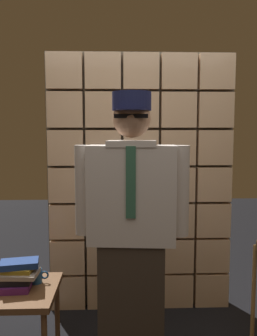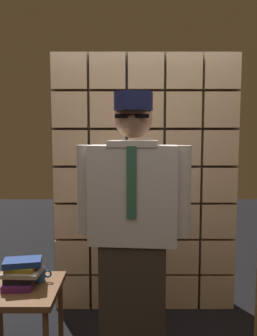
# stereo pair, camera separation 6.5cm
# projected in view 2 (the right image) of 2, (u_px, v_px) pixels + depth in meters

# --- Properties ---
(glass_block_wall) EXTENTS (1.57, 0.10, 2.19)m
(glass_block_wall) POSITION_uv_depth(u_px,v_px,m) (144.00, 184.00, 2.91)
(glass_block_wall) COLOR #E0B78C
(glass_block_wall) RESTS_ON ground
(standing_person) EXTENTS (0.70, 0.31, 1.75)m
(standing_person) POSITION_uv_depth(u_px,v_px,m) (132.00, 231.00, 2.11)
(standing_person) COLOR #382D23
(standing_person) RESTS_ON ground
(side_table) EXTENTS (0.52, 0.52, 0.50)m
(side_table) POSITION_uv_depth(u_px,v_px,m) (18.00, 297.00, 2.27)
(side_table) COLOR brown
(side_table) RESTS_ON ground
(book_stack) EXTENTS (0.26, 0.21, 0.18)m
(book_stack) POSITION_uv_depth(u_px,v_px,m) (20.00, 274.00, 2.26)
(book_stack) COLOR #591E66
(book_stack) RESTS_ON side_table
(coffee_mug) EXTENTS (0.13, 0.08, 0.09)m
(coffee_mug) POSITION_uv_depth(u_px,v_px,m) (38.00, 275.00, 2.35)
(coffee_mug) COLOR navy
(coffee_mug) RESTS_ON side_table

